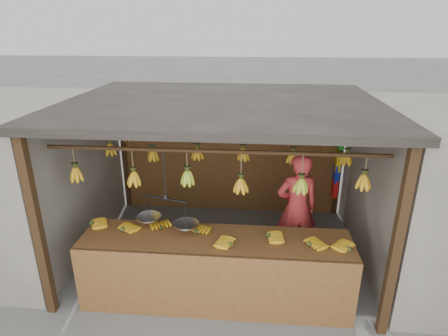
# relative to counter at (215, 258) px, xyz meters

# --- Properties ---
(ground) EXTENTS (80.00, 80.00, 0.00)m
(ground) POSITION_rel_counter_xyz_m (-0.02, 1.23, -0.71)
(ground) COLOR #5B5B57
(stall) EXTENTS (4.30, 3.30, 2.40)m
(stall) POSITION_rel_counter_xyz_m (-0.02, 1.55, 1.27)
(stall) COLOR black
(stall) RESTS_ON ground
(counter) EXTENTS (3.51, 0.76, 0.96)m
(counter) POSITION_rel_counter_xyz_m (0.00, 0.00, 0.00)
(counter) COLOR brown
(counter) RESTS_ON ground
(hanging_bananas) EXTENTS (3.63, 2.21, 0.39)m
(hanging_bananas) POSITION_rel_counter_xyz_m (-0.02, 1.23, 0.92)
(hanging_bananas) COLOR #BB8413
(hanging_bananas) RESTS_ON ground
(balance_scale) EXTENTS (0.81, 0.45, 0.94)m
(balance_scale) POSITION_rel_counter_xyz_m (-0.62, 0.23, 0.41)
(balance_scale) COLOR black
(balance_scale) RESTS_ON ground
(vendor) EXTENTS (0.68, 0.51, 1.69)m
(vendor) POSITION_rel_counter_xyz_m (1.09, 1.16, 0.14)
(vendor) COLOR #BF3333
(vendor) RESTS_ON ground
(bag_bundles) EXTENTS (0.08, 0.26, 1.25)m
(bag_bundles) POSITION_rel_counter_xyz_m (1.92, 2.58, 0.31)
(bag_bundles) COLOR #199926
(bag_bundles) RESTS_ON ground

